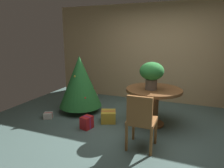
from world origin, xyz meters
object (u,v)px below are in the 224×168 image
object	(u,v)px
wooden_chair_near	(141,119)
round_dining_table	(154,98)
gift_box_cream	(48,115)
gift_box_gold	(108,116)
gift_box_red	(87,122)
flower_vase	(152,73)
holiday_tree	(80,81)

from	to	relation	value
wooden_chair_near	round_dining_table	bearing A→B (deg)	90.00
gift_box_cream	gift_box_gold	world-z (taller)	gift_box_gold
round_dining_table	gift_box_red	xyz separation A→B (m)	(-1.15, -0.65, -0.44)
flower_vase	gift_box_red	distance (m)	1.57
wooden_chair_near	gift_box_cream	size ratio (longest dim) A/B	3.91
round_dining_table	gift_box_gold	distance (m)	1.01
round_dining_table	gift_box_cream	bearing A→B (deg)	-166.42
holiday_tree	gift_box_red	world-z (taller)	holiday_tree
gift_box_cream	gift_box_red	bearing A→B (deg)	-7.17
wooden_chair_near	holiday_tree	bearing A→B (deg)	146.68
flower_vase	gift_box_red	xyz separation A→B (m)	(-1.10, -0.58, -0.96)
gift_box_red	gift_box_gold	bearing A→B (deg)	59.12
round_dining_table	gift_box_cream	xyz separation A→B (m)	(-2.17, -0.52, -0.50)
round_dining_table	wooden_chair_near	xyz separation A→B (m)	(0.00, -1.01, -0.05)
flower_vase	wooden_chair_near	size ratio (longest dim) A/B	0.59
flower_vase	gift_box_cream	size ratio (longest dim) A/B	2.29
flower_vase	wooden_chair_near	distance (m)	1.10
round_dining_table	holiday_tree	xyz separation A→B (m)	(-1.74, 0.13, 0.17)
round_dining_table	wooden_chair_near	distance (m)	1.01
round_dining_table	flower_vase	xyz separation A→B (m)	(-0.05, -0.07, 0.52)
wooden_chair_near	gift_box_red	xyz separation A→B (m)	(-1.15, 0.36, -0.39)
gift_box_red	gift_box_cream	distance (m)	1.03
wooden_chair_near	gift_box_cream	distance (m)	2.27
flower_vase	gift_box_cream	xyz separation A→B (m)	(-2.13, -0.45, -1.01)
round_dining_table	flower_vase	bearing A→B (deg)	-122.03
flower_vase	holiday_tree	world-z (taller)	holiday_tree
wooden_chair_near	holiday_tree	xyz separation A→B (m)	(-1.74, 1.14, 0.22)
holiday_tree	gift_box_cream	world-z (taller)	holiday_tree
wooden_chair_near	holiday_tree	world-z (taller)	holiday_tree
gift_box_cream	gift_box_gold	bearing A→B (deg)	13.83
holiday_tree	gift_box_gold	bearing A→B (deg)	-21.55
holiday_tree	gift_box_gold	distance (m)	1.10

